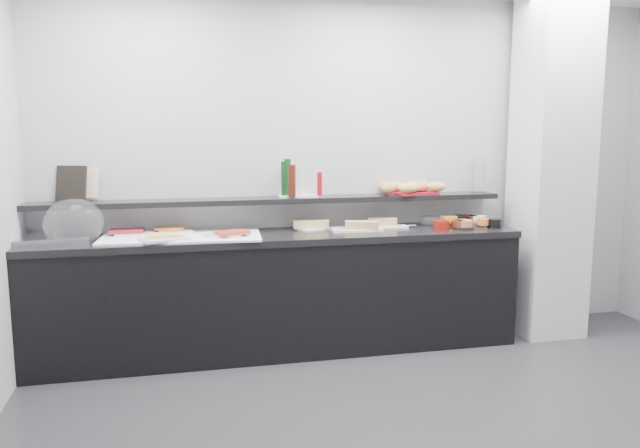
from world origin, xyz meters
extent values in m
cube|color=#AAADB1|center=(0.00, 2.00, 1.35)|extent=(5.00, 0.02, 2.70)
cube|color=silver|center=(1.50, 1.65, 1.35)|extent=(0.50, 0.50, 2.70)
cube|color=black|center=(-0.70, 1.70, 0.42)|extent=(3.60, 0.60, 0.85)
cube|color=black|center=(-0.70, 1.70, 0.88)|extent=(3.62, 0.62, 0.05)
cube|color=black|center=(-0.70, 1.88, 1.13)|extent=(3.60, 0.25, 0.04)
cube|color=silver|center=(-2.30, 1.73, 0.92)|extent=(0.56, 0.42, 0.04)
ellipsoid|color=silver|center=(-2.13, 1.72, 1.03)|extent=(0.47, 0.38, 0.34)
cube|color=white|center=(-1.41, 1.68, 0.91)|extent=(1.15, 0.61, 0.01)
cube|color=white|center=(-1.73, 1.78, 0.92)|extent=(0.31, 0.22, 0.01)
cube|color=maroon|center=(-1.80, 1.82, 0.94)|extent=(0.24, 0.16, 0.02)
cube|color=white|center=(-1.48, 1.84, 0.92)|extent=(0.30, 0.26, 0.01)
cube|color=orange|center=(-1.49, 1.85, 0.94)|extent=(0.23, 0.19, 0.02)
cube|color=silver|center=(-1.53, 1.52, 0.92)|extent=(0.36, 0.30, 0.01)
cube|color=#E8CC5A|center=(-1.53, 1.56, 0.94)|extent=(0.20, 0.13, 0.02)
cube|color=silver|center=(-1.12, 1.61, 0.92)|extent=(0.31, 0.25, 0.01)
cube|color=maroon|center=(-1.06, 1.58, 0.94)|extent=(0.25, 0.19, 0.02)
cube|color=silver|center=(-0.34, 1.84, 0.91)|extent=(0.43, 0.30, 0.01)
cube|color=#D7BB71|center=(-0.43, 1.83, 0.94)|extent=(0.29, 0.17, 0.06)
cylinder|color=silver|center=(-0.50, 1.78, 0.92)|extent=(0.14, 0.09, 0.01)
cube|color=white|center=(-0.11, 1.69, 0.91)|extent=(0.40, 0.19, 0.01)
cube|color=tan|center=(-0.07, 1.67, 0.94)|extent=(0.27, 0.16, 0.06)
cylinder|color=silver|center=(-0.24, 1.65, 0.92)|extent=(0.16, 0.04, 0.01)
cube|color=white|center=(0.14, 1.79, 0.91)|extent=(0.40, 0.22, 0.01)
cube|color=tan|center=(0.14, 1.81, 0.94)|extent=(0.24, 0.16, 0.06)
cylinder|color=silver|center=(0.30, 1.73, 0.92)|extent=(0.16, 0.01, 0.01)
cylinder|color=silver|center=(0.56, 1.81, 0.94)|extent=(0.25, 0.25, 0.07)
cylinder|color=orange|center=(0.70, 1.81, 0.95)|extent=(0.17, 0.17, 0.05)
cylinder|color=black|center=(0.83, 1.83, 0.94)|extent=(0.18, 0.18, 0.07)
cylinder|color=#5C150D|center=(0.90, 1.80, 0.95)|extent=(0.12, 0.12, 0.05)
cylinder|color=white|center=(1.05, 1.81, 0.94)|extent=(0.26, 0.26, 0.07)
cylinder|color=white|center=(0.95, 1.81, 0.95)|extent=(0.21, 0.21, 0.05)
cylinder|color=maroon|center=(0.55, 1.60, 0.94)|extent=(0.16, 0.16, 0.07)
cylinder|color=#621B0E|center=(0.67, 1.58, 0.95)|extent=(0.12, 0.12, 0.05)
cylinder|color=silver|center=(0.73, 1.58, 0.94)|extent=(0.19, 0.19, 0.07)
cylinder|color=orange|center=(0.72, 1.57, 0.95)|extent=(0.13, 0.13, 0.05)
cylinder|color=black|center=(0.99, 1.60, 0.94)|extent=(0.11, 0.11, 0.07)
cylinder|color=orange|center=(0.90, 1.62, 0.95)|extent=(0.11, 0.11, 0.05)
cube|color=black|center=(-2.17, 1.93, 1.28)|extent=(0.23, 0.14, 0.26)
cube|color=beige|center=(-2.08, 1.98, 1.28)|extent=(0.21, 0.11, 0.22)
cube|color=white|center=(-0.52, 1.91, 1.16)|extent=(0.31, 0.21, 0.01)
cylinder|color=black|center=(-0.62, 1.92, 1.29)|extent=(0.06, 0.06, 0.26)
cylinder|color=#3D140B|center=(-0.58, 1.81, 1.28)|extent=(0.07, 0.07, 0.24)
cylinder|color=#0F3817|center=(-0.60, 1.91, 1.30)|extent=(0.06, 0.06, 0.28)
cylinder|color=#AB0C0F|center=(-0.36, 1.83, 1.25)|extent=(0.05, 0.05, 0.18)
cylinder|color=white|center=(-0.48, 1.90, 1.20)|extent=(0.04, 0.04, 0.07)
cylinder|color=white|center=(-0.35, 1.90, 1.20)|extent=(0.04, 0.04, 0.07)
cube|color=maroon|center=(0.42, 1.88, 1.16)|extent=(0.40, 0.32, 0.02)
ellipsoid|color=#B08143|center=(0.21, 1.95, 1.21)|extent=(0.13, 0.10, 0.08)
ellipsoid|color=tan|center=(0.29, 1.94, 1.21)|extent=(0.15, 0.10, 0.08)
ellipsoid|color=#BE8A48|center=(0.52, 1.95, 1.21)|extent=(0.16, 0.13, 0.08)
ellipsoid|color=#BA7A47|center=(0.17, 1.79, 1.21)|extent=(0.13, 0.09, 0.08)
ellipsoid|color=gold|center=(0.33, 1.77, 1.21)|extent=(0.16, 0.11, 0.08)
ellipsoid|color=gold|center=(0.60, 1.84, 1.21)|extent=(0.16, 0.10, 0.08)
ellipsoid|color=tan|center=(0.40, 1.85, 1.21)|extent=(0.17, 0.13, 0.08)
ellipsoid|color=#BA7E47|center=(0.48, 1.87, 1.21)|extent=(0.16, 0.12, 0.08)
cylinder|color=silver|center=(1.01, 1.91, 1.30)|extent=(0.14, 0.14, 0.30)
camera|label=1|loc=(-1.44, -2.81, 1.66)|focal=35.00mm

